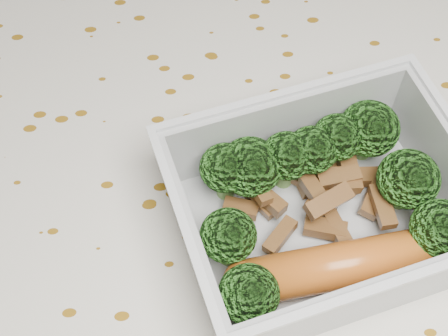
{
  "coord_description": "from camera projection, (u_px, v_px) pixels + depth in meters",
  "views": [
    {
      "loc": [
        -0.02,
        -0.21,
        1.13
      ],
      "look_at": [
        -0.0,
        0.01,
        0.78
      ],
      "focal_mm": 50.0,
      "sensor_mm": 36.0,
      "label": 1
    }
  ],
  "objects": [
    {
      "name": "tablecloth",
      "position": [
        230.0,
        221.0,
        0.46
      ],
      "size": [
        1.46,
        0.96,
        0.19
      ],
      "color": "silver",
      "rests_on": "dining_table"
    },
    {
      "name": "lunch_container",
      "position": [
        321.0,
        213.0,
        0.4
      ],
      "size": [
        0.21,
        0.19,
        0.06
      ],
      "color": "silver",
      "rests_on": "tablecloth"
    },
    {
      "name": "dining_table",
      "position": [
        230.0,
        249.0,
        0.51
      ],
      "size": [
        1.4,
        0.9,
        0.75
      ],
      "color": "brown",
      "rests_on": "ground"
    },
    {
      "name": "sausage",
      "position": [
        352.0,
        264.0,
        0.38
      ],
      "size": [
        0.16,
        0.04,
        0.03
      ],
      "color": "#B9591A",
      "rests_on": "lunch_container"
    },
    {
      "name": "broccoli_florets",
      "position": [
        318.0,
        182.0,
        0.4
      ],
      "size": [
        0.17,
        0.15,
        0.05
      ],
      "color": "#608C3F",
      "rests_on": "lunch_container"
    },
    {
      "name": "meat_pile",
      "position": [
        321.0,
        195.0,
        0.41
      ],
      "size": [
        0.11,
        0.07,
        0.03
      ],
      "color": "brown",
      "rests_on": "lunch_container"
    }
  ]
}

